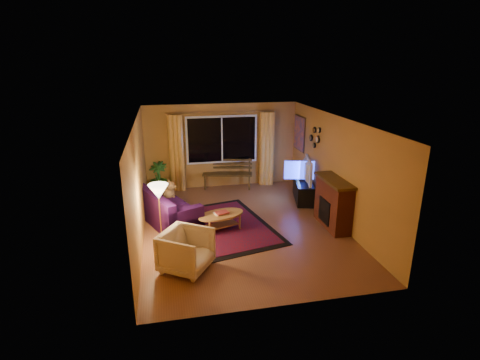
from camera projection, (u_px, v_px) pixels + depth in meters
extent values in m
cube|color=brown|center=(243.00, 227.00, 8.76)|extent=(4.50, 6.00, 0.02)
cube|color=white|center=(243.00, 119.00, 7.97)|extent=(4.50, 6.00, 0.02)
cube|color=#BD8237|center=(222.00, 146.00, 11.17)|extent=(4.50, 0.02, 2.50)
cube|color=#BD8237|center=(139.00, 182.00, 7.93)|extent=(0.02, 6.00, 2.50)
cube|color=#BD8237|center=(336.00, 170.00, 8.80)|extent=(0.02, 6.00, 2.50)
cube|color=black|center=(222.00, 140.00, 11.04)|extent=(2.00, 0.02, 1.30)
cylinder|color=#BF8C3F|center=(222.00, 113.00, 10.75)|extent=(3.20, 0.03, 0.03)
cylinder|color=#F2A63E|center=(176.00, 153.00, 10.83)|extent=(0.36, 0.36, 2.24)
cylinder|color=#F2A63E|center=(266.00, 149.00, 11.35)|extent=(0.36, 0.36, 2.24)
cube|color=#3D2A10|center=(227.00, 181.00, 11.27)|extent=(1.53, 0.76, 0.44)
imported|color=#235B1E|center=(159.00, 178.00, 10.81)|extent=(0.63, 0.63, 0.91)
cube|color=#240934|center=(167.00, 206.00, 8.87)|extent=(1.60, 2.20, 0.82)
imported|color=beige|center=(186.00, 249.00, 6.87)|extent=(1.10, 1.11, 0.85)
cylinder|color=#BF8C3F|center=(160.00, 217.00, 7.57)|extent=(0.26, 0.26, 1.38)
cube|color=maroon|center=(227.00, 225.00, 8.79)|extent=(2.39, 3.20, 0.02)
cylinder|color=#B67D3D|center=(221.00, 222.00, 8.53)|extent=(1.37, 1.37, 0.40)
cube|color=black|center=(303.00, 190.00, 10.33)|extent=(0.73, 1.36, 0.54)
imported|color=black|center=(304.00, 170.00, 10.14)|extent=(0.41, 1.11, 0.64)
cube|color=maroon|center=(333.00, 204.00, 8.61)|extent=(0.40, 1.20, 1.10)
cube|color=orange|center=(299.00, 133.00, 10.95)|extent=(0.04, 0.76, 0.96)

